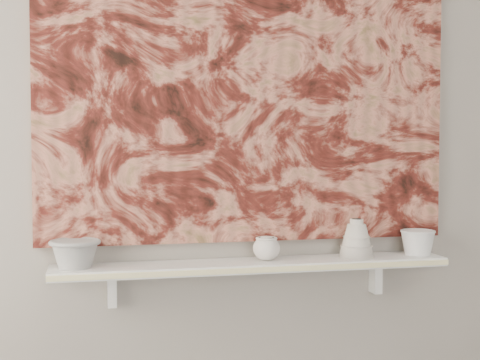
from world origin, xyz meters
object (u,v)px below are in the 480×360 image
object	(u,v)px
bowl_grey	(75,253)
bowl_white	(418,242)
painting	(249,89)
bell_vessel	(357,238)
cup_cream	(266,248)
shelf	(254,265)

from	to	relation	value
bowl_grey	bowl_white	distance (m)	1.24
painting	bell_vessel	distance (m)	0.67
painting	cup_cream	bearing A→B (deg)	-60.82
painting	bowl_grey	distance (m)	0.83
cup_cream	bell_vessel	world-z (taller)	bell_vessel
bowl_white	bowl_grey	bearing A→B (deg)	180.00
shelf	bowl_white	size ratio (longest dim) A/B	10.80
painting	bowl_grey	world-z (taller)	painting
painting	bell_vessel	xyz separation A→B (m)	(0.38, -0.08, -0.54)
cup_cream	bell_vessel	size ratio (longest dim) A/B	0.68
bowl_grey	cup_cream	world-z (taller)	bowl_grey
cup_cream	bowl_white	world-z (taller)	bowl_white
bowl_grey	bell_vessel	distance (m)	1.00
cup_cream	bell_vessel	xyz separation A→B (m)	(0.34, 0.00, 0.03)
painting	shelf	bearing A→B (deg)	-90.00
cup_cream	shelf	bearing A→B (deg)	180.00
cup_cream	painting	bearing A→B (deg)	119.18
shelf	bowl_white	distance (m)	0.63
bowl_grey	cup_cream	size ratio (longest dim) A/B	1.77
cup_cream	bowl_white	distance (m)	0.58
shelf	bell_vessel	bearing A→B (deg)	0.00
shelf	bowl_grey	bearing A→B (deg)	180.00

